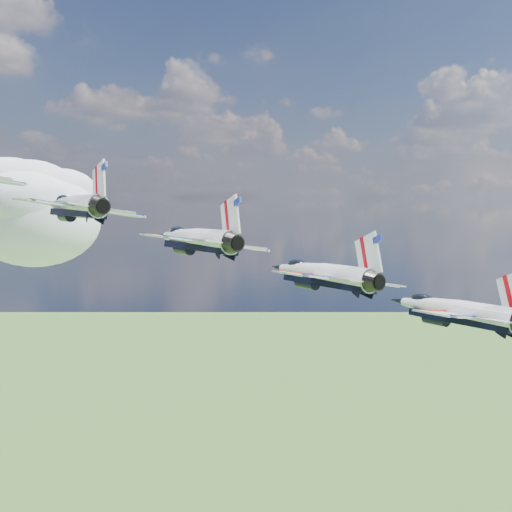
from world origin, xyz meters
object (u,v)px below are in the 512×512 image
jet_2 (194,239)px  jet_4 (452,310)px  jet_3 (320,274)px  jet_1 (74,206)px

jet_2 → jet_4: 25.34m
jet_3 → jet_4: size_ratio=1.00×
jet_2 → jet_4: jet_2 is taller
jet_2 → jet_4: size_ratio=1.00×
jet_4 → jet_1: bearing=139.0°
jet_1 → jet_4: size_ratio=1.00×
jet_1 → jet_3: 25.34m
jet_1 → jet_2: bearing=-41.0°
jet_2 → jet_4: (18.94, -15.56, -6.41)m
jet_4 → jet_2: bearing=139.0°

